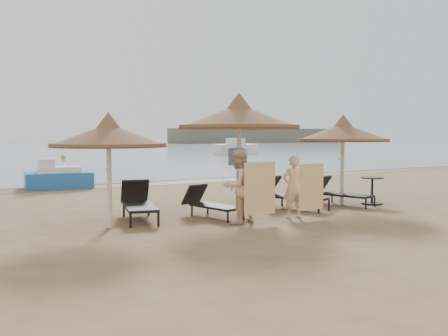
# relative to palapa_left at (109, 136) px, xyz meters

# --- Properties ---
(ground) EXTENTS (160.00, 160.00, 0.00)m
(ground) POSITION_rel_palapa_left_xyz_m (2.96, -1.12, -1.95)
(ground) COLOR olive
(ground) RESTS_ON ground
(wet_sand_strip) EXTENTS (200.00, 1.60, 0.01)m
(wet_sand_strip) POSITION_rel_palapa_left_xyz_m (2.96, 8.28, -1.95)
(wet_sand_strip) COLOR brown
(wet_sand_strip) RESTS_ON ground
(palapa_left) EXTENTS (2.47, 2.47, 2.45)m
(palapa_left) POSITION_rel_palapa_left_xyz_m (0.00, 0.00, 0.00)
(palapa_left) COLOR silver
(palapa_left) RESTS_ON ground
(palapa_center) EXTENTS (3.04, 3.04, 3.01)m
(palapa_center) POSITION_rel_palapa_left_xyz_m (3.36, 0.18, 0.45)
(palapa_center) COLOR silver
(palapa_center) RESTS_ON ground
(palapa_right) EXTENTS (2.56, 2.56, 2.54)m
(palapa_right) POSITION_rel_palapa_left_xyz_m (6.70, 0.05, 0.07)
(palapa_right) COLOR silver
(palapa_right) RESTS_ON ground
(lounger_far_left) EXTENTS (1.10, 2.07, 0.88)m
(lounger_far_left) POSITION_rel_palapa_left_xyz_m (0.90, 0.69, -1.56)
(lounger_far_left) COLOR black
(lounger_far_left) RESTS_ON ground
(lounger_near_left) EXTENTS (0.91, 1.76, 0.75)m
(lounger_near_left) POSITION_rel_palapa_left_xyz_m (2.48, 0.10, -1.61)
(lounger_near_left) COLOR black
(lounger_near_left) RESTS_ON ground
(lounger_near_right) EXTENTS (1.27, 1.98, 0.84)m
(lounger_near_right) POSITION_rel_palapa_left_xyz_m (4.98, 0.22, -1.57)
(lounger_near_right) COLOR black
(lounger_near_right) RESTS_ON ground
(lounger_far_right) EXTENTS (1.08, 1.83, 0.78)m
(lounger_far_right) POSITION_rel_palapa_left_xyz_m (6.63, 0.09, -1.60)
(lounger_far_right) COLOR black
(lounger_far_right) RESTS_ON ground
(side_table) EXTENTS (0.64, 0.64, 0.77)m
(side_table) POSITION_rel_palapa_left_xyz_m (7.50, -0.33, -1.59)
(side_table) COLOR black
(side_table) RESTS_ON ground
(person_left) EXTENTS (1.01, 0.78, 1.95)m
(person_left) POSITION_rel_palapa_left_xyz_m (2.59, -1.00, -0.98)
(person_left) COLOR beige
(person_left) RESTS_ON ground
(person_right) EXTENTS (0.86, 0.62, 1.72)m
(person_right) POSITION_rel_palapa_left_xyz_m (4.10, -1.04, -1.09)
(person_right) COLOR beige
(person_right) RESTS_ON ground
(towel_left) EXTENTS (0.83, 0.03, 1.16)m
(towel_left) POSITION_rel_palapa_left_xyz_m (2.94, -1.35, -1.15)
(towel_left) COLOR orange
(towel_left) RESTS_ON ground
(towel_right) EXTENTS (0.78, 0.07, 1.09)m
(towel_right) POSITION_rel_palapa_left_xyz_m (4.45, -1.29, -1.20)
(towel_right) COLOR orange
(towel_right) RESTS_ON ground
(bag_patterned) EXTENTS (0.36, 0.23, 0.43)m
(bag_patterned) POSITION_rel_palapa_left_xyz_m (3.36, 0.36, -0.53)
(bag_patterned) COLOR silver
(bag_patterned) RESTS_ON ground
(bag_dark) EXTENTS (0.26, 0.14, 0.35)m
(bag_dark) POSITION_rel_palapa_left_xyz_m (3.36, 0.02, -0.78)
(bag_dark) COLOR black
(bag_dark) RESTS_ON ground
(pedal_boat) EXTENTS (2.46, 1.61, 1.08)m
(pedal_boat) POSITION_rel_palapa_left_xyz_m (0.71, 8.44, -1.55)
(pedal_boat) COLOR #205FA9
(pedal_boat) RESTS_ON ground
(buoy_mid) EXTENTS (0.37, 0.37, 0.37)m
(buoy_mid) POSITION_rel_palapa_left_xyz_m (5.51, 29.31, -1.77)
(buoy_mid) COLOR gold
(buoy_mid) RESTS_ON ground
(buoy_right) EXTENTS (0.35, 0.35, 0.35)m
(buoy_right) POSITION_rel_palapa_left_xyz_m (15.60, 19.38, -1.78)
(buoy_right) COLOR gold
(buoy_right) RESTS_ON ground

